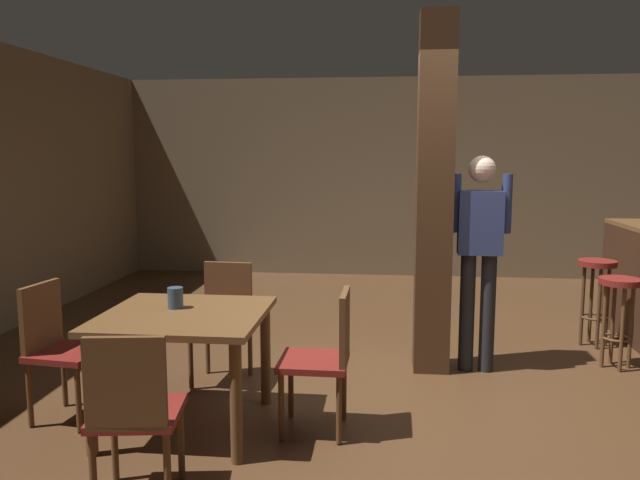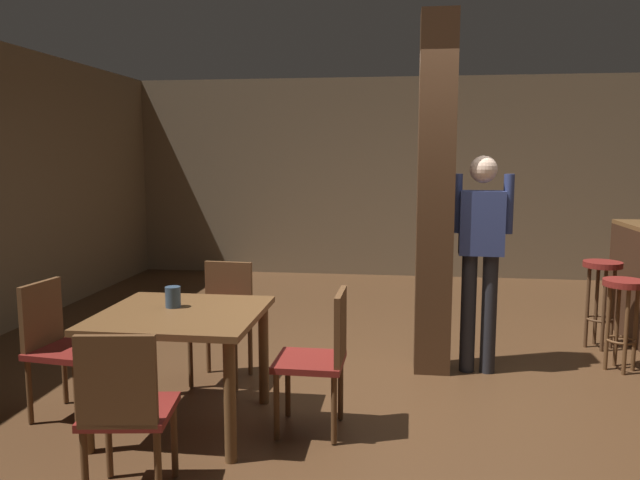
{
  "view_description": "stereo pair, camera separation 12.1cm",
  "coord_description": "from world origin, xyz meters",
  "px_view_note": "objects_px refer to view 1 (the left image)",
  "views": [
    {
      "loc": [
        -0.26,
        -4.47,
        1.73
      ],
      "look_at": [
        -0.76,
        0.23,
        1.08
      ],
      "focal_mm": 35.0,
      "sensor_mm": 36.0,
      "label": 1
    },
    {
      "loc": [
        -0.14,
        -4.45,
        1.73
      ],
      "look_at": [
        -0.76,
        0.23,
        1.08
      ],
      "focal_mm": 35.0,
      "sensor_mm": 36.0,
      "label": 2
    }
  ],
  "objects_px": {
    "dining_table": "(185,331)",
    "standing_person": "(479,247)",
    "chair_north": "(224,315)",
    "bar_stool_near": "(619,302)",
    "chair_west": "(58,343)",
    "napkin_cup": "(175,298)",
    "bar_stool_mid": "(596,283)",
    "chair_south": "(133,408)",
    "chair_east": "(326,353)"
  },
  "relations": [
    {
      "from": "dining_table",
      "to": "standing_person",
      "type": "distance_m",
      "value": 2.39
    },
    {
      "from": "chair_north",
      "to": "standing_person",
      "type": "height_order",
      "value": "standing_person"
    },
    {
      "from": "chair_north",
      "to": "bar_stool_near",
      "type": "xyz_separation_m",
      "value": [
        3.1,
        0.59,
        0.04
      ]
    },
    {
      "from": "dining_table",
      "to": "chair_north",
      "type": "bearing_deg",
      "value": 88.6
    },
    {
      "from": "chair_west",
      "to": "napkin_cup",
      "type": "relative_size",
      "value": 6.6
    },
    {
      "from": "chair_north",
      "to": "bar_stool_mid",
      "type": "xyz_separation_m",
      "value": [
        3.12,
        1.19,
        0.08
      ]
    },
    {
      "from": "standing_person",
      "to": "bar_stool_mid",
      "type": "relative_size",
      "value": 2.18
    },
    {
      "from": "chair_south",
      "to": "standing_person",
      "type": "distance_m",
      "value": 2.97
    },
    {
      "from": "chair_east",
      "to": "bar_stool_mid",
      "type": "distance_m",
      "value": 3.03
    },
    {
      "from": "dining_table",
      "to": "bar_stool_mid",
      "type": "bearing_deg",
      "value": 33.24
    },
    {
      "from": "dining_table",
      "to": "chair_north",
      "type": "relative_size",
      "value": 1.12
    },
    {
      "from": "dining_table",
      "to": "bar_stool_near",
      "type": "height_order",
      "value": "dining_table"
    },
    {
      "from": "chair_south",
      "to": "chair_east",
      "type": "bearing_deg",
      "value": 48.05
    },
    {
      "from": "chair_south",
      "to": "bar_stool_near",
      "type": "relative_size",
      "value": 1.2
    },
    {
      "from": "dining_table",
      "to": "chair_east",
      "type": "xyz_separation_m",
      "value": [
        0.89,
        0.03,
        -0.13
      ]
    },
    {
      "from": "chair_north",
      "to": "chair_south",
      "type": "relative_size",
      "value": 1.0
    },
    {
      "from": "bar_stool_near",
      "to": "dining_table",
      "type": "bearing_deg",
      "value": -155.03
    },
    {
      "from": "napkin_cup",
      "to": "chair_south",
      "type": "bearing_deg",
      "value": -82.77
    },
    {
      "from": "chair_east",
      "to": "bar_stool_near",
      "type": "height_order",
      "value": "chair_east"
    },
    {
      "from": "napkin_cup",
      "to": "bar_stool_mid",
      "type": "distance_m",
      "value": 3.78
    },
    {
      "from": "bar_stool_mid",
      "to": "chair_south",
      "type": "bearing_deg",
      "value": -136.23
    },
    {
      "from": "dining_table",
      "to": "standing_person",
      "type": "relative_size",
      "value": 0.58
    },
    {
      "from": "chair_south",
      "to": "bar_stool_near",
      "type": "xyz_separation_m",
      "value": [
        3.08,
        2.37,
        0.04
      ]
    },
    {
      "from": "standing_person",
      "to": "bar_stool_near",
      "type": "height_order",
      "value": "standing_person"
    },
    {
      "from": "chair_west",
      "to": "standing_person",
      "type": "distance_m",
      "value": 3.14
    },
    {
      "from": "bar_stool_near",
      "to": "bar_stool_mid",
      "type": "bearing_deg",
      "value": 88.74
    },
    {
      "from": "dining_table",
      "to": "chair_north",
      "type": "xyz_separation_m",
      "value": [
        0.02,
        0.86,
        -0.13
      ]
    },
    {
      "from": "chair_south",
      "to": "bar_stool_mid",
      "type": "relative_size",
      "value": 1.13
    },
    {
      "from": "chair_west",
      "to": "bar_stool_mid",
      "type": "bearing_deg",
      "value": 26.65
    },
    {
      "from": "bar_stool_near",
      "to": "bar_stool_mid",
      "type": "xyz_separation_m",
      "value": [
        0.01,
        0.6,
        0.03
      ]
    },
    {
      "from": "dining_table",
      "to": "napkin_cup",
      "type": "xyz_separation_m",
      "value": [
        -0.09,
        0.1,
        0.18
      ]
    },
    {
      "from": "chair_east",
      "to": "dining_table",
      "type": "bearing_deg",
      "value": -178.01
    },
    {
      "from": "napkin_cup",
      "to": "chair_east",
      "type": "bearing_deg",
      "value": -3.93
    },
    {
      "from": "chair_south",
      "to": "bar_stool_mid",
      "type": "xyz_separation_m",
      "value": [
        3.1,
        2.97,
        0.08
      ]
    },
    {
      "from": "dining_table",
      "to": "chair_south",
      "type": "bearing_deg",
      "value": -87.47
    },
    {
      "from": "standing_person",
      "to": "bar_stool_mid",
      "type": "distance_m",
      "value": 1.46
    },
    {
      "from": "bar_stool_near",
      "to": "bar_stool_mid",
      "type": "height_order",
      "value": "bar_stool_mid"
    },
    {
      "from": "dining_table",
      "to": "chair_west",
      "type": "distance_m",
      "value": 0.88
    },
    {
      "from": "chair_west",
      "to": "chair_north",
      "type": "distance_m",
      "value": 1.21
    },
    {
      "from": "chair_south",
      "to": "napkin_cup",
      "type": "relative_size",
      "value": 6.6
    },
    {
      "from": "napkin_cup",
      "to": "bar_stool_near",
      "type": "relative_size",
      "value": 0.18
    },
    {
      "from": "napkin_cup",
      "to": "bar_stool_mid",
      "type": "bearing_deg",
      "value": 31.26
    },
    {
      "from": "standing_person",
      "to": "bar_stool_near",
      "type": "relative_size",
      "value": 2.32
    },
    {
      "from": "chair_west",
      "to": "standing_person",
      "type": "bearing_deg",
      "value": 23.37
    },
    {
      "from": "chair_east",
      "to": "napkin_cup",
      "type": "relative_size",
      "value": 6.6
    },
    {
      "from": "chair_west",
      "to": "chair_east",
      "type": "distance_m",
      "value": 1.76
    },
    {
      "from": "bar_stool_mid",
      "to": "napkin_cup",
      "type": "bearing_deg",
      "value": -148.74
    },
    {
      "from": "dining_table",
      "to": "chair_west",
      "type": "height_order",
      "value": "chair_west"
    },
    {
      "from": "chair_south",
      "to": "bar_stool_near",
      "type": "distance_m",
      "value": 3.89
    },
    {
      "from": "standing_person",
      "to": "bar_stool_near",
      "type": "bearing_deg",
      "value": 8.84
    }
  ]
}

